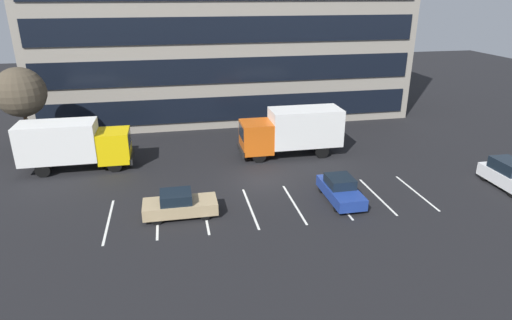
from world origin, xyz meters
name	(u,v)px	position (x,y,z in m)	size (l,w,h in m)	color
ground_plane	(260,181)	(0.00, 0.00, 0.00)	(120.00, 120.00, 0.00)	black
office_building	(223,8)	(0.00, 17.95, 10.80)	(36.52, 10.48, 21.60)	gray
lot_markings	(273,206)	(0.00, -3.89, 0.00)	(19.74, 5.40, 0.01)	silver
box_truck_orange	(293,130)	(3.62, 4.58, 2.13)	(8.15, 2.70, 3.78)	#D85914
box_truck_yellow	(73,143)	(-13.00, 4.79, 2.06)	(7.88, 2.61, 3.65)	yellow
suv_white	(509,175)	(16.24, -4.33, 0.91)	(1.77, 4.18, 1.89)	white
sedan_tan	(179,205)	(-5.69, -4.03, 0.73)	(4.33, 1.81, 1.55)	tan
sedan_navy	(340,190)	(4.40, -3.93, 0.73)	(1.80, 4.29, 1.54)	navy
bare_tree	(20,92)	(-17.00, 8.35, 5.21)	(3.80, 3.80, 7.13)	#473323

